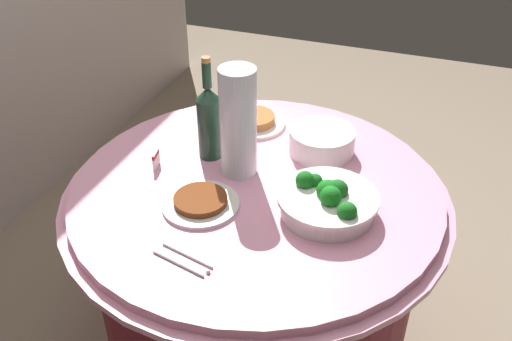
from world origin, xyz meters
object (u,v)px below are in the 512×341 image
broccoli_bowl (328,201)px  decorative_fruit_vase (238,125)px  serving_tongs (185,260)px  food_plate_stir_fry (201,202)px  plate_stack (322,141)px  wine_bottle (209,120)px  food_plate_peanuts (254,121)px  label_placard_front (156,159)px

broccoli_bowl → decorative_fruit_vase: size_ratio=0.82×
serving_tongs → broccoli_bowl: bearing=-41.9°
food_plate_stir_fry → plate_stack: bearing=-31.7°
plate_stack → wine_bottle: size_ratio=0.62×
broccoli_bowl → decorative_fruit_vase: bearing=70.6°
plate_stack → food_plate_peanuts: plate_stack is taller
food_plate_stir_fry → label_placard_front: bearing=58.3°
food_plate_stir_fry → decorative_fruit_vase: bearing=-10.2°
plate_stack → serving_tongs: size_ratio=1.26×
broccoli_bowl → food_plate_peanuts: (0.39, 0.36, -0.02)m
wine_bottle → serving_tongs: (-0.47, -0.14, -0.12)m
broccoli_bowl → label_placard_front: broccoli_bowl is taller
food_plate_peanuts → decorative_fruit_vase: bearing=-168.1°
broccoli_bowl → food_plate_peanuts: broccoli_bowl is taller
broccoli_bowl → plate_stack: size_ratio=1.33×
wine_bottle → serving_tongs: size_ratio=2.01×
serving_tongs → wine_bottle: bearing=16.8°
broccoli_bowl → label_placard_front: bearing=86.0°
serving_tongs → food_plate_peanuts: bearing=6.8°
food_plate_stir_fry → label_placard_front: size_ratio=4.00×
plate_stack → food_plate_peanuts: bearing=71.6°
plate_stack → broccoli_bowl: bearing=-162.1°
wine_bottle → label_placard_front: wine_bottle is taller
food_plate_stir_fry → label_placard_front: (0.13, 0.21, 0.02)m
decorative_fruit_vase → food_plate_stir_fry: size_ratio=1.55×
serving_tongs → label_placard_front: (0.35, 0.27, 0.03)m
broccoli_bowl → food_plate_stir_fry: 0.35m
decorative_fruit_vase → label_placard_front: (-0.07, 0.25, -0.13)m
label_placard_front → plate_stack: bearing=-60.0°
broccoli_bowl → plate_stack: (0.30, 0.10, -0.00)m
plate_stack → label_placard_front: size_ratio=3.82×
serving_tongs → label_placard_front: label_placard_front is taller
label_placard_front → food_plate_stir_fry: bearing=-121.7°
plate_stack → food_plate_stir_fry: plate_stack is taller
food_plate_peanuts → food_plate_stir_fry: bearing=-177.2°
label_placard_front → broccoli_bowl: bearing=-94.0°
serving_tongs → food_plate_peanuts: food_plate_peanuts is taller
serving_tongs → food_plate_peanuts: 0.71m
decorative_fruit_vase → label_placard_front: bearing=105.5°
food_plate_stir_fry → broccoli_bowl: bearing=-74.8°
food_plate_stir_fry → serving_tongs: bearing=-164.7°
wine_bottle → food_plate_stir_fry: 0.29m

